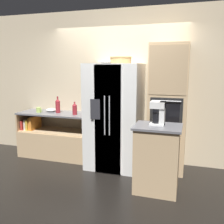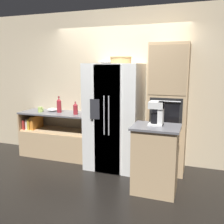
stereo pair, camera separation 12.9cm
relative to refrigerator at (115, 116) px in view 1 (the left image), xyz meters
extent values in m
plane|color=black|center=(-0.04, -0.04, -0.91)|extent=(20.00, 20.00, 0.00)
cube|color=beige|center=(-0.04, 0.43, 0.49)|extent=(12.00, 0.06, 2.80)
cube|color=tan|center=(-1.24, 0.12, -0.65)|extent=(1.45, 0.57, 0.52)
cube|color=tan|center=(-1.24, 0.12, -0.39)|extent=(1.40, 0.53, 0.02)
cube|color=tan|center=(-1.95, 0.12, -0.23)|extent=(0.04, 0.57, 0.34)
cube|color=tan|center=(-0.53, 0.12, -0.23)|extent=(0.04, 0.57, 0.34)
cube|color=slate|center=(-1.24, 0.12, -0.04)|extent=(1.45, 0.57, 0.03)
cube|color=#B72D28|center=(-1.89, 0.09, -0.29)|extent=(0.04, 0.38, 0.18)
cube|color=silver|center=(-1.84, 0.09, -0.28)|extent=(0.04, 0.32, 0.20)
cube|color=gold|center=(-1.78, 0.09, -0.27)|extent=(0.04, 0.35, 0.21)
cube|color=orange|center=(-1.74, 0.09, -0.26)|extent=(0.04, 0.32, 0.25)
cube|color=orange|center=(-1.69, 0.09, -0.25)|extent=(0.04, 0.36, 0.26)
cube|color=white|center=(0.00, 0.01, 0.00)|extent=(0.92, 0.78, 1.82)
cube|color=white|center=(-0.01, -0.39, 0.00)|extent=(0.45, 0.02, 1.79)
cube|color=white|center=(0.01, -0.39, 0.00)|extent=(0.45, 0.02, 1.79)
cylinder|color=#B2B2B7|center=(-0.04, -0.42, 0.09)|extent=(0.02, 0.02, 0.64)
cylinder|color=#B2B2B7|center=(0.04, -0.42, 0.09)|extent=(0.02, 0.02, 0.64)
cube|color=#2D2D33|center=(-0.21, -0.41, 0.18)|extent=(0.17, 0.01, 0.33)
cube|color=tan|center=(0.90, 0.11, 0.16)|extent=(0.61, 0.58, 2.14)
cube|color=black|center=(0.90, -0.19, 0.17)|extent=(0.50, 0.04, 0.42)
cube|color=black|center=(0.90, -0.21, 0.15)|extent=(0.41, 0.01, 0.30)
cylinder|color=#B2B2B7|center=(0.90, -0.23, 0.34)|extent=(0.44, 0.02, 0.02)
cube|color=tan|center=(0.90, -0.18, 0.81)|extent=(0.58, 0.01, 0.76)
cube|color=tan|center=(0.84, -0.70, -0.44)|extent=(0.60, 0.50, 0.94)
cube|color=slate|center=(0.84, -0.70, 0.04)|extent=(0.66, 0.54, 0.03)
cylinder|color=tan|center=(0.12, -0.03, 0.96)|extent=(0.35, 0.35, 0.10)
torus|color=tan|center=(0.12, -0.03, 1.01)|extent=(0.37, 0.37, 0.03)
ellipsoid|color=white|center=(-0.16, 0.05, 0.94)|extent=(0.32, 0.32, 0.06)
cylinder|color=maroon|center=(-0.80, 0.06, 0.06)|extent=(0.09, 0.09, 0.17)
cone|color=maroon|center=(-0.80, 0.06, 0.17)|extent=(0.09, 0.09, 0.05)
cylinder|color=maroon|center=(-0.80, 0.06, 0.20)|extent=(0.03, 0.03, 0.02)
cylinder|color=maroon|center=(-1.19, 0.13, 0.09)|extent=(0.09, 0.09, 0.23)
cone|color=maroon|center=(-1.19, 0.13, 0.23)|extent=(0.09, 0.09, 0.05)
cylinder|color=maroon|center=(-1.19, 0.13, 0.27)|extent=(0.03, 0.03, 0.04)
cylinder|color=#B2D166|center=(-1.57, 0.05, 0.02)|extent=(0.09, 0.09, 0.10)
torus|color=#B2D166|center=(-1.52, 0.05, 0.02)|extent=(0.07, 0.01, 0.07)
ellipsoid|color=white|center=(-1.39, 0.20, 0.01)|extent=(0.20, 0.20, 0.07)
cube|color=white|center=(0.82, -0.64, 0.07)|extent=(0.20, 0.19, 0.02)
cylinder|color=black|center=(0.81, -0.64, 0.15)|extent=(0.11, 0.11, 0.14)
cube|color=white|center=(0.89, -0.64, 0.22)|extent=(0.07, 0.16, 0.33)
cube|color=white|center=(0.82, -0.64, 0.34)|extent=(0.20, 0.19, 0.09)
camera|label=1|loc=(1.24, -4.11, 0.88)|focal=40.00mm
camera|label=2|loc=(1.36, -4.07, 0.88)|focal=40.00mm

